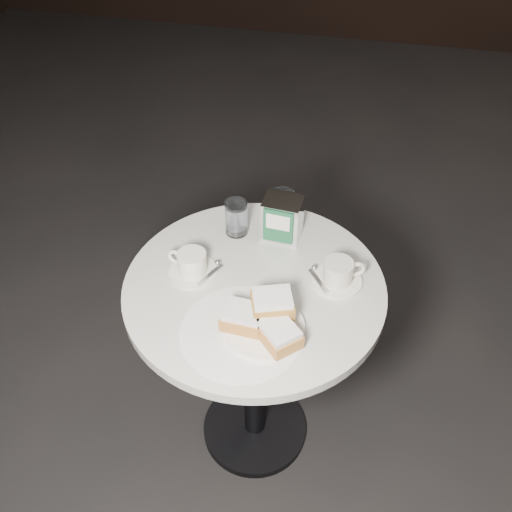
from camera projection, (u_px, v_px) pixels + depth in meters
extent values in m
plane|color=black|center=(255.00, 429.00, 2.03)|extent=(7.00, 7.00, 0.00)
cylinder|color=black|center=(255.00, 427.00, 2.02)|extent=(0.36, 0.36, 0.03)
cylinder|color=black|center=(255.00, 369.00, 1.78)|extent=(0.07, 0.07, 0.70)
cylinder|color=white|center=(254.00, 288.00, 1.52)|extent=(0.70, 0.70, 0.03)
cylinder|color=white|center=(242.00, 332.00, 1.40)|extent=(0.33, 0.33, 0.00)
cylinder|color=white|center=(264.00, 328.00, 1.40)|extent=(0.26, 0.26, 0.01)
cube|color=#BB7939|center=(243.00, 319.00, 1.38)|extent=(0.10, 0.08, 0.04)
cube|color=white|center=(243.00, 312.00, 1.37)|extent=(0.10, 0.08, 0.01)
cube|color=#C9843D|center=(279.00, 335.00, 1.35)|extent=(0.13, 0.13, 0.04)
cube|color=white|center=(279.00, 328.00, 1.33)|extent=(0.12, 0.12, 0.01)
cube|color=#B88138|center=(272.00, 305.00, 1.37)|extent=(0.12, 0.11, 0.04)
cube|color=white|center=(273.00, 298.00, 1.36)|extent=(0.11, 0.10, 0.01)
cylinder|color=white|center=(193.00, 271.00, 1.54)|extent=(0.16, 0.16, 0.01)
cylinder|color=white|center=(192.00, 262.00, 1.52)|extent=(0.09, 0.09, 0.06)
cylinder|color=#977152|center=(191.00, 255.00, 1.50)|extent=(0.08, 0.08, 0.00)
torus|color=white|center=(176.00, 257.00, 1.53)|extent=(0.05, 0.02, 0.05)
cube|color=#B6B6BB|center=(210.00, 275.00, 1.52)|extent=(0.05, 0.09, 0.00)
sphere|color=silver|center=(217.00, 263.00, 1.55)|extent=(0.02, 0.02, 0.02)
cylinder|color=white|center=(337.00, 281.00, 1.52)|extent=(0.17, 0.17, 0.01)
cylinder|color=silver|center=(338.00, 271.00, 1.49)|extent=(0.10, 0.10, 0.06)
cylinder|color=#946F50|center=(339.00, 264.00, 1.48)|extent=(0.09, 0.09, 0.00)
torus|color=white|center=(357.00, 269.00, 1.50)|extent=(0.05, 0.03, 0.05)
cube|color=silver|center=(318.00, 281.00, 1.51)|extent=(0.06, 0.08, 0.00)
sphere|color=silver|center=(314.00, 268.00, 1.54)|extent=(0.02, 0.02, 0.02)
cylinder|color=white|center=(236.00, 218.00, 1.63)|extent=(0.09, 0.09, 0.11)
cylinder|color=silver|center=(236.00, 219.00, 1.64)|extent=(0.08, 0.08, 0.09)
cylinder|color=white|center=(282.00, 211.00, 1.65)|extent=(0.10, 0.10, 0.12)
cylinder|color=silver|center=(282.00, 212.00, 1.65)|extent=(0.09, 0.09, 0.10)
cube|color=silver|center=(282.00, 218.00, 1.62)|extent=(0.11, 0.09, 0.13)
cube|color=#1A5E38|center=(278.00, 227.00, 1.58)|extent=(0.09, 0.01, 0.11)
cube|color=white|center=(278.00, 223.00, 1.57)|extent=(0.07, 0.01, 0.05)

